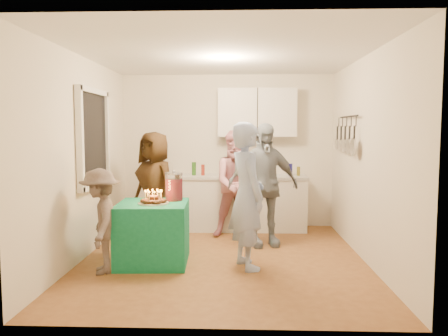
{
  "coord_description": "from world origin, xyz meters",
  "views": [
    {
      "loc": [
        0.21,
        -5.52,
        1.66
      ],
      "look_at": [
        0.0,
        0.35,
        1.15
      ],
      "focal_mm": 35.0,
      "sensor_mm": 36.0,
      "label": 1
    }
  ],
  "objects_px": {
    "party_table": "(153,233)",
    "woman_back_left": "(155,187)",
    "counter": "(239,204)",
    "woman_back_right": "(263,185)",
    "punch_jar": "(174,187)",
    "woman_back_center": "(238,184)",
    "microwave": "(238,167)",
    "man_birthday": "(247,196)",
    "child_near_left": "(100,221)"
  },
  "relations": [
    {
      "from": "counter",
      "to": "punch_jar",
      "type": "relative_size",
      "value": 6.47
    },
    {
      "from": "punch_jar",
      "to": "man_birthday",
      "type": "height_order",
      "value": "man_birthday"
    },
    {
      "from": "woman_back_left",
      "to": "microwave",
      "type": "bearing_deg",
      "value": 72.45
    },
    {
      "from": "man_birthday",
      "to": "child_near_left",
      "type": "relative_size",
      "value": 1.44
    },
    {
      "from": "counter",
      "to": "microwave",
      "type": "distance_m",
      "value": 0.63
    },
    {
      "from": "party_table",
      "to": "child_near_left",
      "type": "xyz_separation_m",
      "value": [
        -0.53,
        -0.4,
        0.23
      ]
    },
    {
      "from": "woman_back_left",
      "to": "man_birthday",
      "type": "bearing_deg",
      "value": -2.68
    },
    {
      "from": "punch_jar",
      "to": "woman_back_center",
      "type": "height_order",
      "value": "woman_back_center"
    },
    {
      "from": "man_birthday",
      "to": "child_near_left",
      "type": "height_order",
      "value": "man_birthday"
    },
    {
      "from": "party_table",
      "to": "woman_back_center",
      "type": "relative_size",
      "value": 0.51
    },
    {
      "from": "microwave",
      "to": "punch_jar",
      "type": "height_order",
      "value": "microwave"
    },
    {
      "from": "microwave",
      "to": "counter",
      "type": "bearing_deg",
      "value": 9.62
    },
    {
      "from": "party_table",
      "to": "man_birthday",
      "type": "xyz_separation_m",
      "value": [
        1.17,
        -0.13,
        0.5
      ]
    },
    {
      "from": "counter",
      "to": "woman_back_left",
      "type": "distance_m",
      "value": 1.54
    },
    {
      "from": "man_birthday",
      "to": "party_table",
      "type": "bearing_deg",
      "value": 61.78
    },
    {
      "from": "counter",
      "to": "child_near_left",
      "type": "distance_m",
      "value": 2.8
    },
    {
      "from": "microwave",
      "to": "woman_back_center",
      "type": "bearing_deg",
      "value": -79.68
    },
    {
      "from": "man_birthday",
      "to": "child_near_left",
      "type": "distance_m",
      "value": 1.74
    },
    {
      "from": "woman_back_center",
      "to": "punch_jar",
      "type": "bearing_deg",
      "value": -134.02
    },
    {
      "from": "woman_back_right",
      "to": "child_near_left",
      "type": "bearing_deg",
      "value": -160.92
    },
    {
      "from": "counter",
      "to": "party_table",
      "type": "distance_m",
      "value": 2.18
    },
    {
      "from": "microwave",
      "to": "man_birthday",
      "type": "xyz_separation_m",
      "value": [
        0.12,
        -2.03,
        -0.18
      ]
    },
    {
      "from": "party_table",
      "to": "woman_back_right",
      "type": "relative_size",
      "value": 0.48
    },
    {
      "from": "microwave",
      "to": "child_near_left",
      "type": "relative_size",
      "value": 0.43
    },
    {
      "from": "woman_back_left",
      "to": "child_near_left",
      "type": "distance_m",
      "value": 1.54
    },
    {
      "from": "punch_jar",
      "to": "woman_back_center",
      "type": "distance_m",
      "value": 1.45
    },
    {
      "from": "punch_jar",
      "to": "party_table",
      "type": "bearing_deg",
      "value": -140.73
    },
    {
      "from": "woman_back_right",
      "to": "child_near_left",
      "type": "height_order",
      "value": "woman_back_right"
    },
    {
      "from": "microwave",
      "to": "woman_back_center",
      "type": "relative_size",
      "value": 0.32
    },
    {
      "from": "microwave",
      "to": "party_table",
      "type": "height_order",
      "value": "microwave"
    },
    {
      "from": "punch_jar",
      "to": "woman_back_left",
      "type": "xyz_separation_m",
      "value": [
        -0.43,
        0.9,
        -0.11
      ]
    },
    {
      "from": "punch_jar",
      "to": "woman_back_right",
      "type": "distance_m",
      "value": 1.36
    },
    {
      "from": "woman_back_left",
      "to": "woman_back_center",
      "type": "distance_m",
      "value": 1.28
    },
    {
      "from": "man_birthday",
      "to": "woman_back_right",
      "type": "distance_m",
      "value": 1.05
    },
    {
      "from": "counter",
      "to": "microwave",
      "type": "bearing_deg",
      "value": 180.0
    },
    {
      "from": "microwave",
      "to": "child_near_left",
      "type": "bearing_deg",
      "value": -114.94
    },
    {
      "from": "woman_back_center",
      "to": "woman_back_right",
      "type": "distance_m",
      "value": 0.63
    },
    {
      "from": "party_table",
      "to": "woman_back_left",
      "type": "xyz_separation_m",
      "value": [
        -0.19,
        1.09,
        0.44
      ]
    },
    {
      "from": "woman_back_right",
      "to": "man_birthday",
      "type": "bearing_deg",
      "value": -117.94
    },
    {
      "from": "counter",
      "to": "party_table",
      "type": "xyz_separation_m",
      "value": [
        -1.07,
        -1.9,
        -0.05
      ]
    },
    {
      "from": "counter",
      "to": "woman_back_left",
      "type": "relative_size",
      "value": 1.34
    },
    {
      "from": "counter",
      "to": "woman_back_right",
      "type": "height_order",
      "value": "woman_back_right"
    },
    {
      "from": "counter",
      "to": "woman_back_center",
      "type": "distance_m",
      "value": 0.65
    },
    {
      "from": "man_birthday",
      "to": "woman_back_left",
      "type": "distance_m",
      "value": 1.83
    },
    {
      "from": "woman_back_left",
      "to": "child_near_left",
      "type": "xyz_separation_m",
      "value": [
        -0.34,
        -1.49,
        -0.21
      ]
    },
    {
      "from": "counter",
      "to": "microwave",
      "type": "xyz_separation_m",
      "value": [
        -0.02,
        0.0,
        0.63
      ]
    },
    {
      "from": "counter",
      "to": "punch_jar",
      "type": "height_order",
      "value": "punch_jar"
    },
    {
      "from": "child_near_left",
      "to": "party_table",
      "type": "bearing_deg",
      "value": 110.06
    },
    {
      "from": "party_table",
      "to": "woman_back_center",
      "type": "distance_m",
      "value": 1.8
    },
    {
      "from": "microwave",
      "to": "party_table",
      "type": "xyz_separation_m",
      "value": [
        -1.05,
        -1.9,
        -0.68
      ]
    }
  ]
}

